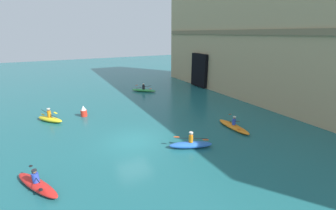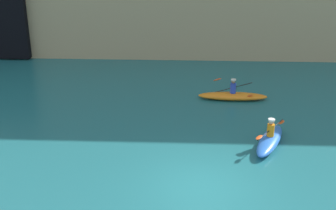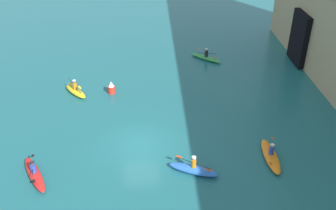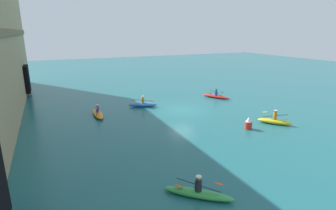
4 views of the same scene
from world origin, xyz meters
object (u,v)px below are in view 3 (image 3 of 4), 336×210
Objects in this scene: kayak_green at (206,57)px; kayak_yellow at (76,91)px; kayak_red at (34,174)px; marker_buoy at (111,88)px; kayak_orange at (271,156)px; kayak_blue at (193,169)px.

kayak_yellow is at bearing -109.75° from kayak_green.
marker_buoy is (-9.95, 3.72, 0.27)m from kayak_red.
kayak_green is 0.87× the size of kayak_orange.
kayak_red is 9.99m from kayak_yellow.
kayak_orange is 1.32× the size of kayak_yellow.
kayak_green is 15.34m from kayak_orange.
kayak_orange is at bearing 50.09° from marker_buoy.
kayak_yellow is 2.51× the size of marker_buoy.
kayak_yellow is (-9.96, 0.78, 0.05)m from kayak_red.
marker_buoy is at bearing -38.03° from kayak_blue.
kayak_red is at bearing -84.96° from kayak_orange.
marker_buoy is at bearing -102.23° from kayak_green.
kayak_red is at bearing -20.47° from marker_buoy.
kayak_green reaches higher than kayak_red.
kayak_yellow is at bearing 146.02° from kayak_red.
kayak_green is 10.69m from marker_buoy.
kayak_blue is at bearing 29.59° from marker_buoy.
kayak_green is 16.57m from kayak_blue.
kayak_blue is at bearing -76.67° from kayak_orange.
kayak_yellow is (-10.04, -8.63, 0.01)m from kayak_blue.
kayak_blue reaches higher than kayak_orange.
kayak_red is 3.24× the size of marker_buoy.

